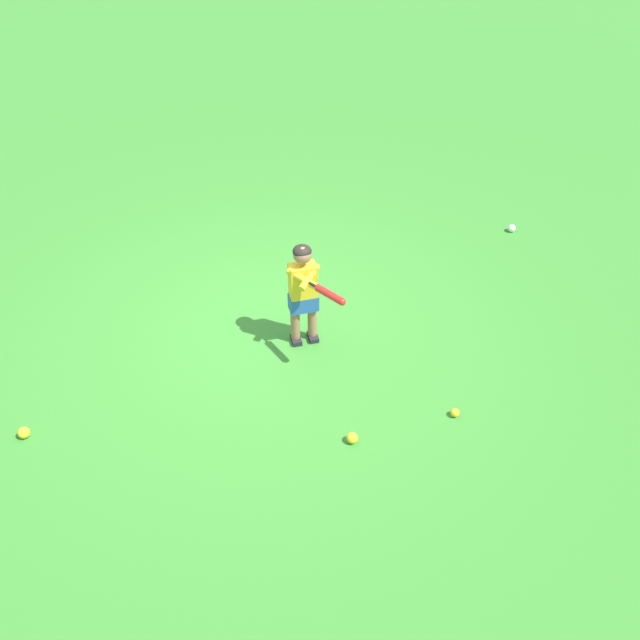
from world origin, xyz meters
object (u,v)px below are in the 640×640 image
child_batter (305,288)px  play_ball_far_left (512,228)px  play_ball_behind_batter (352,438)px  play_ball_by_bucket (24,433)px  play_ball_near_batter (455,413)px

child_batter → play_ball_far_left: size_ratio=11.45×
play_ball_behind_batter → play_ball_by_bucket: 2.75m
play_ball_far_left → play_ball_near_batter: bearing=37.4°
play_ball_far_left → play_ball_by_bucket: play_ball_by_bucket is taller
play_ball_behind_batter → play_ball_near_batter: (-0.92, 0.22, -0.01)m
play_ball_by_bucket → play_ball_far_left: bearing=-177.4°
play_ball_behind_batter → play_ball_far_left: 3.92m
play_ball_near_batter → play_ball_far_left: size_ratio=0.84×
play_ball_behind_batter → play_ball_near_batter: size_ratio=1.22×
play_ball_near_batter → play_ball_behind_batter: bearing=-13.7°
play_ball_behind_batter → play_ball_near_batter: bearing=166.3°
play_ball_behind_batter → play_ball_far_left: bearing=-153.4°
play_ball_near_batter → play_ball_far_left: bearing=-142.6°
play_ball_near_batter → play_ball_by_bucket: 3.66m
play_ball_near_batter → child_batter: bearing=-68.8°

